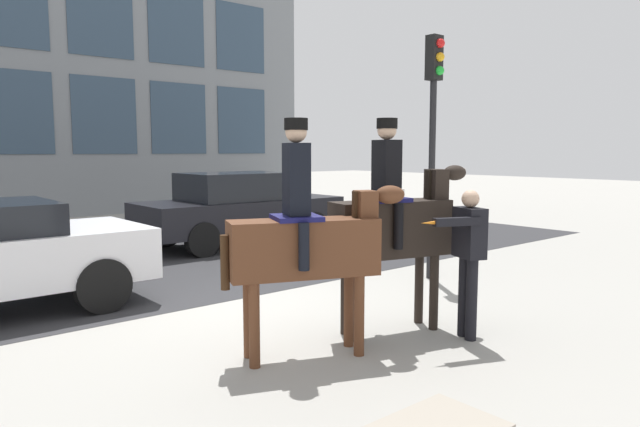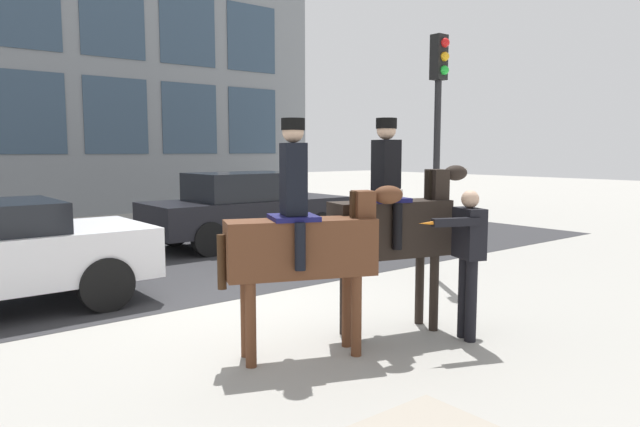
{
  "view_description": "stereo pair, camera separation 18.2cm",
  "coord_description": "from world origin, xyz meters",
  "px_view_note": "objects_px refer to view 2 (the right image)",
  "views": [
    {
      "loc": [
        -4.23,
        -6.46,
        2.15
      ],
      "look_at": [
        0.25,
        -1.16,
        1.39
      ],
      "focal_mm": 32.0,
      "sensor_mm": 36.0,
      "label": 1
    },
    {
      "loc": [
        -4.09,
        -6.57,
        2.15
      ],
      "look_at": [
        0.25,
        -1.16,
        1.39
      ],
      "focal_mm": 32.0,
      "sensor_mm": 36.0,
      "label": 2
    }
  ],
  "objects_px": {
    "mounted_horse_lead": "(304,240)",
    "pedestrian_bystander": "(468,252)",
    "street_car_far_lane": "(247,207)",
    "traffic_light": "(438,117)",
    "mounted_horse_companion": "(393,223)"
  },
  "relations": [
    {
      "from": "mounted_horse_lead",
      "to": "street_car_far_lane",
      "type": "relative_size",
      "value": 0.52
    },
    {
      "from": "mounted_horse_companion",
      "to": "traffic_light",
      "type": "relative_size",
      "value": 0.63
    },
    {
      "from": "pedestrian_bystander",
      "to": "traffic_light",
      "type": "distance_m",
      "value": 3.55
    },
    {
      "from": "mounted_horse_companion",
      "to": "street_car_far_lane",
      "type": "xyz_separation_m",
      "value": [
        2.04,
        6.61,
        -0.45
      ]
    },
    {
      "from": "mounted_horse_lead",
      "to": "street_car_far_lane",
      "type": "height_order",
      "value": "mounted_horse_lead"
    },
    {
      "from": "mounted_horse_lead",
      "to": "traffic_light",
      "type": "xyz_separation_m",
      "value": [
        3.92,
        1.52,
        1.46
      ]
    },
    {
      "from": "mounted_horse_lead",
      "to": "street_car_far_lane",
      "type": "xyz_separation_m",
      "value": [
        3.34,
        6.6,
        -0.38
      ]
    },
    {
      "from": "mounted_horse_lead",
      "to": "street_car_far_lane",
      "type": "distance_m",
      "value": 7.41
    },
    {
      "from": "mounted_horse_lead",
      "to": "street_car_far_lane",
      "type": "bearing_deg",
      "value": 85.5
    },
    {
      "from": "street_car_far_lane",
      "to": "traffic_light",
      "type": "height_order",
      "value": "traffic_light"
    },
    {
      "from": "pedestrian_bystander",
      "to": "mounted_horse_lead",
      "type": "bearing_deg",
      "value": -0.28
    },
    {
      "from": "street_car_far_lane",
      "to": "traffic_light",
      "type": "xyz_separation_m",
      "value": [
        0.58,
        -5.08,
        1.84
      ]
    },
    {
      "from": "mounted_horse_companion",
      "to": "traffic_light",
      "type": "xyz_separation_m",
      "value": [
        2.62,
        1.53,
        1.38
      ]
    },
    {
      "from": "mounted_horse_lead",
      "to": "pedestrian_bystander",
      "type": "distance_m",
      "value": 1.92
    },
    {
      "from": "mounted_horse_lead",
      "to": "pedestrian_bystander",
      "type": "relative_size",
      "value": 1.45
    }
  ]
}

